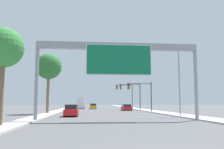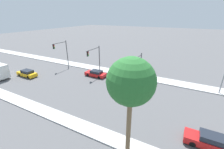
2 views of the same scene
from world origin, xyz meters
TOP-DOWN VIEW (x-y plane):
  - sidewalk_right at (9.50, 60.00)m, footprint 3.00×120.00m
  - car_near_right at (5.25, 47.00)m, footprint 1.88×4.66m
  - car_mid_center at (-5.25, 26.16)m, footprint 1.72×4.72m
  - car_far_left at (-1.75, 60.41)m, footprint 1.76×4.78m
  - traffic_light_near_intersection at (6.92, 38.00)m, footprint 4.68×0.32m
  - traffic_light_mid_block at (6.93, 48.00)m, footprint 4.86×0.32m
  - traffic_light_far_intersection at (7.12, 58.00)m, footprint 4.51×0.32m
  - palm_tree_background at (-9.50, 33.44)m, footprint 4.17×4.17m

SIDE VIEW (x-z plane):
  - sidewalk_right at x=9.50m, z-range 0.00..0.15m
  - car_near_right at x=5.25m, z-range -0.03..1.34m
  - car_far_left at x=-1.75m, z-range -0.04..1.41m
  - car_mid_center at x=-5.25m, z-range -0.05..1.49m
  - traffic_light_near_intersection at x=6.92m, z-range 1.02..6.57m
  - traffic_light_mid_block at x=6.93m, z-range 1.10..7.18m
  - traffic_light_far_intersection at x=7.12m, z-range 1.14..7.70m
  - palm_tree_background at x=-9.50m, z-range 2.67..12.35m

